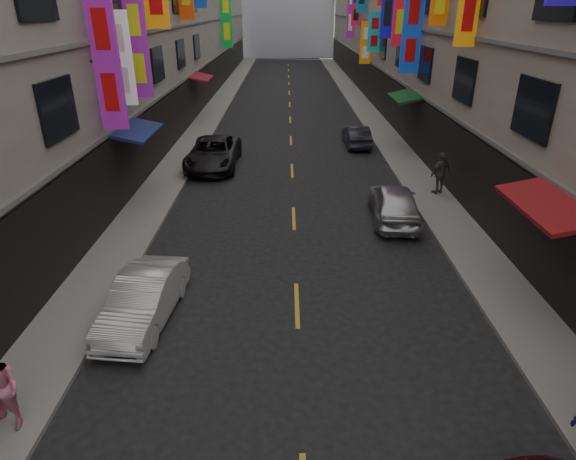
{
  "coord_description": "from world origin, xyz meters",
  "views": [
    {
      "loc": [
        -0.29,
        6.79,
        7.52
      ],
      "look_at": [
        -0.26,
        14.11,
        4.1
      ],
      "focal_mm": 30.0,
      "sensor_mm": 36.0,
      "label": 1
    }
  ],
  "objects_px": {
    "scooter_far_right": "(381,201)",
    "car_left_far": "(213,153)",
    "car_right_mid": "(394,203)",
    "car_right_far": "(356,136)",
    "car_left_mid": "(143,299)",
    "pedestrian_rfar": "(441,173)"
  },
  "relations": [
    {
      "from": "scooter_far_right",
      "to": "car_left_far",
      "type": "relative_size",
      "value": 0.34
    },
    {
      "from": "car_right_mid",
      "to": "car_right_far",
      "type": "bearing_deg",
      "value": -86.19
    },
    {
      "from": "car_left_mid",
      "to": "car_right_mid",
      "type": "height_order",
      "value": "car_right_mid"
    },
    {
      "from": "car_left_far",
      "to": "car_right_mid",
      "type": "xyz_separation_m",
      "value": [
        7.83,
        -6.8,
        -0.01
      ]
    },
    {
      "from": "scooter_far_right",
      "to": "car_left_mid",
      "type": "bearing_deg",
      "value": 29.24
    },
    {
      "from": "car_left_mid",
      "to": "car_left_far",
      "type": "bearing_deg",
      "value": 95.64
    },
    {
      "from": "car_right_mid",
      "to": "car_left_mid",
      "type": "bearing_deg",
      "value": 43.69
    },
    {
      "from": "car_right_far",
      "to": "car_left_far",
      "type": "bearing_deg",
      "value": 26.14
    },
    {
      "from": "car_left_mid",
      "to": "pedestrian_rfar",
      "type": "relative_size",
      "value": 2.11
    },
    {
      "from": "car_right_mid",
      "to": "car_right_far",
      "type": "height_order",
      "value": "car_right_mid"
    },
    {
      "from": "car_left_far",
      "to": "car_right_far",
      "type": "xyz_separation_m",
      "value": [
        7.84,
        4.08,
        -0.13
      ]
    },
    {
      "from": "scooter_far_right",
      "to": "car_right_mid",
      "type": "distance_m",
      "value": 0.94
    },
    {
      "from": "car_right_mid",
      "to": "scooter_far_right",
      "type": "bearing_deg",
      "value": -65.91
    },
    {
      "from": "scooter_far_right",
      "to": "pedestrian_rfar",
      "type": "distance_m",
      "value": 3.39
    },
    {
      "from": "car_left_mid",
      "to": "pedestrian_rfar",
      "type": "height_order",
      "value": "pedestrian_rfar"
    },
    {
      "from": "scooter_far_right",
      "to": "car_left_mid",
      "type": "relative_size",
      "value": 0.46
    },
    {
      "from": "car_right_far",
      "to": "car_left_mid",
      "type": "bearing_deg",
      "value": 64.38
    },
    {
      "from": "car_left_mid",
      "to": "pedestrian_rfar",
      "type": "bearing_deg",
      "value": 47.16
    },
    {
      "from": "scooter_far_right",
      "to": "pedestrian_rfar",
      "type": "height_order",
      "value": "pedestrian_rfar"
    },
    {
      "from": "car_left_far",
      "to": "car_right_mid",
      "type": "bearing_deg",
      "value": -40.03
    },
    {
      "from": "car_left_far",
      "to": "pedestrian_rfar",
      "type": "distance_m",
      "value": 11.14
    },
    {
      "from": "car_right_far",
      "to": "pedestrian_rfar",
      "type": "distance_m",
      "value": 8.62
    }
  ]
}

